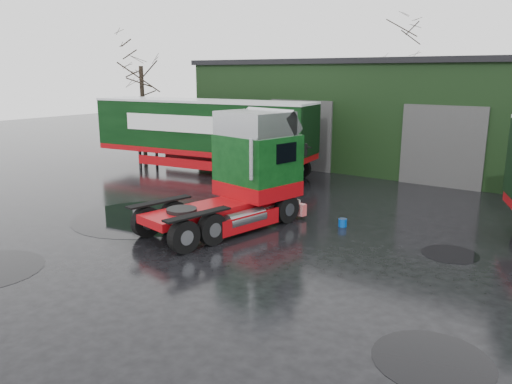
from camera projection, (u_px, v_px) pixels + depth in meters
ground at (237, 263)px, 14.92m from camera, size 100.00×100.00×0.00m
warehouse at (473, 115)px, 28.96m from camera, size 32.40×12.40×6.30m
hero_tractor at (219, 172)px, 17.60m from camera, size 4.13×7.20×4.21m
trailer_left at (202, 136)px, 28.03m from camera, size 13.47×4.42×4.11m
wash_bucket at (343, 223)px, 18.39m from camera, size 0.36×0.36×0.30m
tree_left at (142, 92)px, 32.98m from camera, size 4.40×4.40×8.50m
tree_back_a at (399, 82)px, 41.01m from camera, size 4.40×4.40×9.50m
puddle_1 at (450, 254)px, 15.62m from camera, size 1.74×1.74×0.01m
puddle_2 at (140, 218)px, 19.49m from camera, size 5.17×5.17×0.01m
puddle_3 at (432, 360)px, 9.86m from camera, size 2.37×2.37×0.01m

